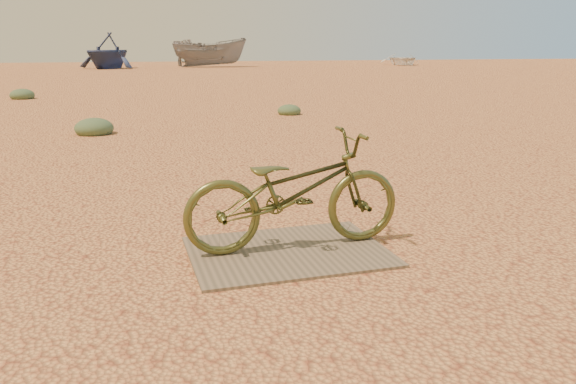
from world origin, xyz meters
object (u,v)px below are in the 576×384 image
object	(u,v)px
boat_far_left	(108,50)
boat_far_right	(402,59)
bicycle	(294,191)
boat_mid_right	(210,52)
plywood_board	(288,252)

from	to	relation	value
boat_far_left	boat_far_right	distance (m)	24.61
bicycle	boat_far_right	world-z (taller)	boat_far_right
boat_mid_right	boat_far_right	size ratio (longest dim) A/B	1.19
plywood_board	boat_far_left	bearing A→B (deg)	92.06
plywood_board	boat_far_left	distance (m)	39.96
boat_far_right	boat_mid_right	bearing A→B (deg)	-159.32
boat_far_left	boat_mid_right	bearing A→B (deg)	43.25
boat_far_right	plywood_board	bearing A→B (deg)	-99.32
bicycle	boat_far_left	bearing A→B (deg)	1.88
plywood_board	boat_far_left	world-z (taller)	boat_far_left
plywood_board	boat_far_left	xyz separation A→B (m)	(-1.44, 39.91, 1.28)
plywood_board	boat_far_right	distance (m)	47.40
boat_mid_right	boat_far_left	bearing A→B (deg)	103.34
boat_far_left	boat_mid_right	size ratio (longest dim) A/B	0.85
bicycle	boat_far_right	xyz separation A→B (m)	(23.04, 41.31, 0.03)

